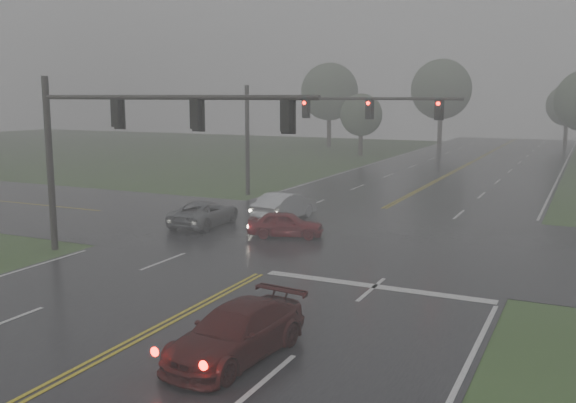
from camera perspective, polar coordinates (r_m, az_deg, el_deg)
The scene contains 13 objects.
main_road at distance 30.05m, azimuth 2.84°, elevation -3.69°, with size 18.00×160.00×0.02m, color black.
cross_street at distance 31.86m, azimuth 4.23°, elevation -2.95°, with size 120.00×14.00×0.02m, color black.
stop_bar at distance 23.47m, azimuth 7.73°, elevation -7.54°, with size 8.50×0.50×0.01m, color silver.
sedan_maroon at distance 17.38m, azimuth -4.60°, elevation -13.69°, with size 1.92×4.72×1.37m, color #3B0B0A.
sedan_red at distance 31.20m, azimuth -0.21°, elevation -3.19°, with size 1.47×3.66×1.25m, color maroon.
sedan_silver at distance 35.55m, azimuth -0.28°, elevation -1.63°, with size 1.60×4.58×1.51m, color #B7BBC0.
car_grey at distance 34.17m, azimuth -7.40°, elevation -2.16°, with size 2.17×4.70×1.31m, color #575A5F.
signal_gantry_near at distance 27.19m, azimuth -14.77°, elevation 6.00°, with size 12.93×0.33×7.64m.
signal_gantry_far at distance 42.02m, azimuth 1.85°, elevation 7.36°, with size 14.57×0.38×7.50m.
tree_nw_a at distance 73.43m, azimuth 6.52°, elevation 7.65°, with size 4.78×4.78×7.02m.
tree_n_mid at distance 87.16m, azimuth 13.47°, elevation 9.67°, with size 7.84×7.84×11.51m.
tree_nw_b at distance 85.39m, azimuth 3.71°, elevation 9.71°, with size 7.51×7.51×11.03m.
tree_n_far at distance 96.38m, azimuth 23.60°, elevation 7.85°, with size 5.66×5.66×8.31m.
Camera 1 is at (11.28, -7.01, 6.82)m, focal length 40.00 mm.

